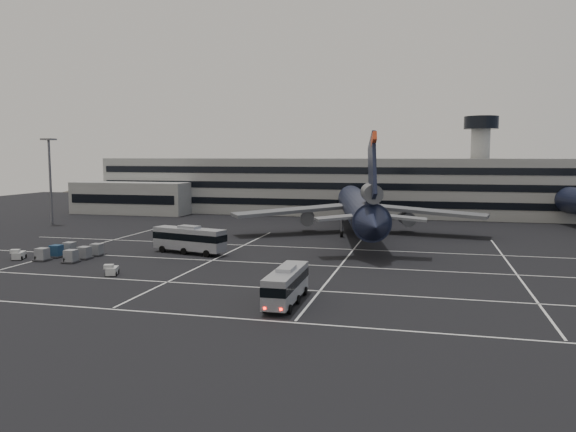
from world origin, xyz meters
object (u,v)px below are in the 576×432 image
object	(u,v)px
bus_far	(189,238)
tug_a	(19,255)
bus_near	(286,283)
uld_cluster	(70,252)
trijet_main	(359,208)

from	to	relation	value
bus_far	tug_a	size ratio (longest dim) A/B	4.62
bus_near	uld_cluster	world-z (taller)	bus_near
trijet_main	bus_far	bearing A→B (deg)	-143.69
bus_far	trijet_main	bearing A→B (deg)	-27.83
bus_far	tug_a	bearing A→B (deg)	130.51
tug_a	uld_cluster	distance (m)	6.98
trijet_main	uld_cluster	size ratio (longest dim) A/B	7.00
bus_near	bus_far	size ratio (longest dim) A/B	0.86
bus_near	tug_a	size ratio (longest dim) A/B	3.98
uld_cluster	tug_a	bearing A→B (deg)	-157.42
trijet_main	uld_cluster	bearing A→B (deg)	-150.49
bus_far	uld_cluster	xyz separation A→B (m)	(-15.00, -7.73, -1.43)
bus_near	tug_a	world-z (taller)	bus_near
bus_far	uld_cluster	size ratio (longest dim) A/B	1.49
trijet_main	bus_near	distance (m)	49.01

